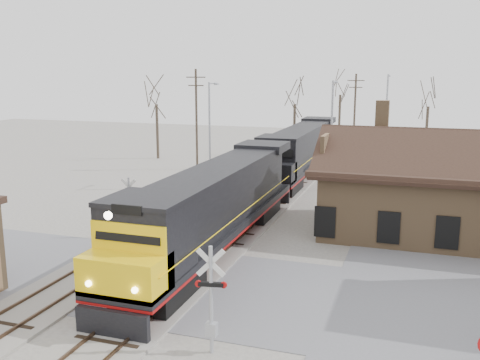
% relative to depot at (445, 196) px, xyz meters
% --- Properties ---
extents(ground, '(140.00, 140.00, 0.00)m').
position_rel_depot_xyz_m(ground, '(-11.99, -12.00, -2.41)').
color(ground, '#A8A297').
rests_on(ground, ground).
extents(road, '(60.00, 9.00, 0.03)m').
position_rel_depot_xyz_m(road, '(-11.99, -12.00, -2.39)').
color(road, slate).
rests_on(road, ground).
extents(track_main, '(3.40, 90.00, 0.24)m').
position_rel_depot_xyz_m(track_main, '(-11.99, 3.00, -2.34)').
color(track_main, '#A8A297').
rests_on(track_main, ground).
extents(track_siding, '(3.40, 90.00, 0.24)m').
position_rel_depot_xyz_m(track_siding, '(-16.49, 3.00, -2.34)').
color(track_siding, '#A8A297').
rests_on(track_siding, ground).
extents(depot, '(15.20, 9.31, 7.90)m').
position_rel_depot_xyz_m(depot, '(0.00, 0.00, 0.00)').
color(depot, olive).
rests_on(depot, ground).
extents(locomotive_lead, '(3.22, 21.53, 4.78)m').
position_rel_depot_xyz_m(locomotive_lead, '(-11.99, -7.48, 0.11)').
color(locomotive_lead, black).
rests_on(locomotive_lead, ground).
extents(locomotive_trailing, '(3.22, 21.53, 4.53)m').
position_rel_depot_xyz_m(locomotive_trailing, '(-11.99, 14.33, 0.11)').
color(locomotive_trailing, black).
rests_on(locomotive_trailing, ground).
extents(crossbuck_near, '(1.11, 0.32, 3.91)m').
position_rel_depot_xyz_m(crossbuck_near, '(-8.19, -17.30, -0.56)').
color(crossbuck_near, '#A5A8AD').
rests_on(crossbuck_near, ground).
extents(crossbuck_far, '(1.03, 0.28, 3.63)m').
position_rel_depot_xyz_m(crossbuck_far, '(-17.61, -6.44, -0.67)').
color(crossbuck_far, '#A5A8AD').
rests_on(crossbuck_far, ground).
extents(streetlight_a, '(0.25, 2.04, 8.82)m').
position_rel_depot_xyz_m(streetlight_a, '(-18.15, 7.90, 2.54)').
color(streetlight_a, '#A5A8AD').
rests_on(streetlight_a, ground).
extents(streetlight_b, '(0.25, 2.04, 8.98)m').
position_rel_depot_xyz_m(streetlight_b, '(-8.45, 10.21, 2.62)').
color(streetlight_b, '#A5A8AD').
rests_on(streetlight_b, ground).
extents(streetlight_c, '(0.25, 2.04, 9.42)m').
position_rel_depot_xyz_m(streetlight_c, '(-4.90, 22.07, 2.84)').
color(streetlight_c, '#A5A8AD').
rests_on(streetlight_c, ground).
extents(utility_pole_a, '(2.00, 0.24, 9.93)m').
position_rel_depot_xyz_m(utility_pole_a, '(-22.70, 15.72, 2.78)').
color(utility_pole_a, '#382D23').
rests_on(utility_pole_a, ground).
extents(utility_pole_b, '(2.00, 0.24, 9.42)m').
position_rel_depot_xyz_m(utility_pole_b, '(-9.13, 32.20, 2.53)').
color(utility_pole_b, '#382D23').
rests_on(utility_pole_b, ground).
extents(tree_a, '(4.06, 4.06, 9.96)m').
position_rel_depot_xyz_m(tree_a, '(-29.62, 20.68, 4.68)').
color(tree_a, '#382D23').
rests_on(tree_a, ground).
extents(tree_b, '(3.96, 3.96, 9.71)m').
position_rel_depot_xyz_m(tree_b, '(-15.62, 28.36, 4.50)').
color(tree_b, '#382D23').
rests_on(tree_b, ground).
extents(tree_c, '(4.44, 4.44, 10.88)m').
position_rel_depot_xyz_m(tree_c, '(-11.81, 38.61, 5.34)').
color(tree_c, '#382D23').
rests_on(tree_c, ground).
extents(tree_d, '(3.81, 3.81, 9.34)m').
position_rel_depot_xyz_m(tree_d, '(-0.84, 32.35, 4.24)').
color(tree_d, '#382D23').
rests_on(tree_d, ground).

